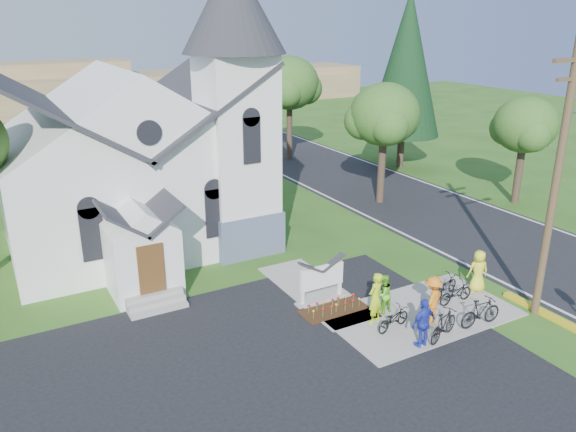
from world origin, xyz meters
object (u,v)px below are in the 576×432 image
cyclist_0 (375,298)px  utility_pole (559,174)px  bike_0 (393,319)px  bike_1 (444,325)px  bike_2 (445,286)px  cyclist_4 (478,271)px  cyclist_1 (383,294)px  church_sign (322,277)px  bike_4 (456,293)px  cyclist_2 (424,323)px  cyclist_3 (432,299)px  bike_3 (481,312)px

cyclist_0 → utility_pole: bearing=139.9°
utility_pole → bike_0: utility_pole is taller
bike_1 → bike_2: (2.26, 2.26, -0.09)m
utility_pole → bike_2: bearing=129.9°
utility_pole → bike_2: size_ratio=6.03×
cyclist_0 → bike_2: cyclist_0 is taller
utility_pole → cyclist_4: size_ratio=5.75×
utility_pole → bike_0: (-5.50, 1.63, -4.95)m
cyclist_4 → bike_1: bearing=47.7°
cyclist_1 → bike_1: (0.68, -2.45, -0.24)m
church_sign → bike_4: (4.40, -2.71, -0.56)m
utility_pole → cyclist_2: (-5.33, 0.31, -4.48)m
cyclist_2 → bike_2: cyclist_2 is taller
cyclist_3 → cyclist_2: bearing=16.3°
bike_2 → cyclist_3: bearing=104.7°
church_sign → bike_0: size_ratio=1.42×
bike_2 → cyclist_3: (-1.83, -1.18, 0.45)m
cyclist_2 → bike_2: bearing=-149.3°
utility_pole → cyclist_3: utility_pole is taller
bike_4 → bike_1: bearing=126.0°
utility_pole → bike_3: 5.50m
bike_4 → church_sign: bearing=57.4°
church_sign → bike_2: church_sign is taller
cyclist_3 → bike_0: bearing=-31.1°
cyclist_0 → cyclist_2: (0.46, -2.02, -0.10)m
bike_0 → bike_4: bike_4 is taller
church_sign → cyclist_0: size_ratio=1.13×
cyclist_0 → bike_3: cyclist_0 is taller
cyclist_2 → bike_3: (2.69, -0.01, -0.34)m
bike_0 → bike_3: 3.15m
bike_0 → cyclist_1: (0.41, 1.12, 0.36)m
cyclist_0 → bike_4: bearing=156.5°
church_sign → cyclist_0: (0.78, -2.37, -0.00)m
cyclist_1 → bike_2: 2.97m
church_sign → cyclist_2: bearing=-74.3°
bike_2 → cyclist_0: bearing=75.4°
bike_1 → cyclist_3: (0.43, 1.08, 0.36)m
cyclist_3 → bike_3: cyclist_3 is taller
bike_3 → bike_4: bike_3 is taller
bike_1 → bike_4: size_ratio=1.10×
cyclist_2 → cyclist_3: 1.73m
utility_pole → cyclist_3: size_ratio=5.62×
bike_2 → bike_3: 2.31m
church_sign → cyclist_1: bearing=-52.8°
bike_0 → cyclist_4: (4.83, 0.70, 0.46)m
church_sign → bike_1: (2.16, -4.40, -0.45)m
bike_0 → cyclist_3: size_ratio=0.87×
cyclist_2 → cyclist_3: cyclist_3 is taller
utility_pole → bike_3: (-2.64, 0.30, -4.82)m
church_sign → utility_pole: 9.18m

